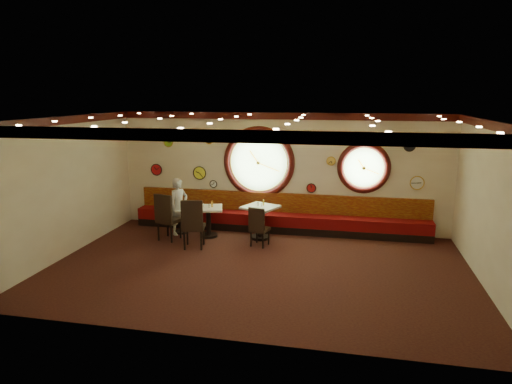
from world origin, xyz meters
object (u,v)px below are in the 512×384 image
Objects in this scene: condiment_b_pepper at (209,206)px; waiter at (179,206)px; table_a at (181,217)px; chair_b at (193,221)px; condiment_a_pepper at (180,207)px; condiment_c_bottle at (264,203)px; chair_a at (166,214)px; table_b at (208,218)px; condiment_a_bottle at (183,205)px; condiment_b_bottle at (212,204)px; condiment_a_salt at (181,206)px; condiment_b_salt at (203,205)px; table_c at (260,218)px; chair_c at (258,224)px; condiment_c_pepper at (261,205)px; condiment_c_salt at (258,204)px.

condiment_b_pepper is 0.89m from waiter.
chair_b is at bearing -57.22° from table_a.
condiment_c_bottle reaches higher than condiment_a_pepper.
chair_a reaches higher than table_a.
chair_a reaches higher than table_b.
condiment_b_bottle reaches higher than condiment_a_bottle.
condiment_b_pepper is at bearing 38.31° from chair_a.
condiment_b_bottle reaches higher than condiment_a_salt.
table_a is 4.03× the size of condiment_b_bottle.
condiment_a_bottle is at bearing 159.14° from condiment_b_salt.
table_c is 0.64m from chair_c.
condiment_b_pepper is 0.57× the size of condiment_b_bottle.
chair_b reaches higher than table_a.
condiment_b_bottle reaches higher than table_b.
waiter is (0.11, 0.60, 0.06)m from chair_a.
condiment_b_pepper reaches higher than table_a.
table_a is at bearing -70.44° from condiment_a_salt.
table_b reaches higher than table_a.
condiment_b_pepper is (0.05, -0.08, 0.34)m from table_b.
condiment_c_bottle is at bearing 55.73° from table_c.
chair_c is at bearing -17.74° from condiment_b_pepper.
condiment_c_pepper is (1.39, 0.09, 0.41)m from table_b.
table_c is 11.47× the size of condiment_a_pepper.
table_a is at bearing -179.11° from condiment_c_bottle.
condiment_c_salt is (1.36, 1.12, 0.22)m from chair_b.
table_b is at bearing 174.87° from chair_c.
condiment_b_salt is (-0.14, -0.01, 0.35)m from table_b.
condiment_c_salt is at bearing -56.44° from waiter.
chair_b is at bearing -140.52° from condiment_c_salt.
condiment_a_bottle is 2.20m from condiment_c_bottle.
condiment_a_pepper is at bearing 168.80° from condiment_b_salt.
table_a is at bearing 167.83° from table_b.
table_a is at bearing 177.63° from chair_c.
condiment_c_pepper is (0.10, -0.03, -0.01)m from condiment_c_salt.
chair_c reaches higher than condiment_b_pepper.
table_c is (1.36, 0.12, 0.04)m from table_b.
condiment_b_pepper reaches higher than condiment_a_salt.
condiment_c_pepper is (2.22, -0.09, 0.48)m from table_a.
condiment_a_bottle is at bearing 176.92° from condiment_c_salt.
condiment_a_salt is 0.96× the size of condiment_c_salt.
table_a is at bearing 164.62° from condiment_b_salt.
condiment_c_salt is 1.21m from condiment_b_bottle.
chair_b is at bearing -112.25° from waiter.
condiment_b_pepper is (0.88, -0.20, 0.12)m from condiment_a_pepper.
chair_b is 6.77× the size of condiment_c_salt.
table_c is 9.83× the size of condiment_b_salt.
table_c is at bearing 8.32° from condiment_b_pepper.
condiment_b_bottle reaches higher than condiment_b_pepper.
condiment_a_salt is 2.26m from condiment_c_pepper.
condiment_b_bottle is (0.16, 1.04, 0.18)m from chair_b.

